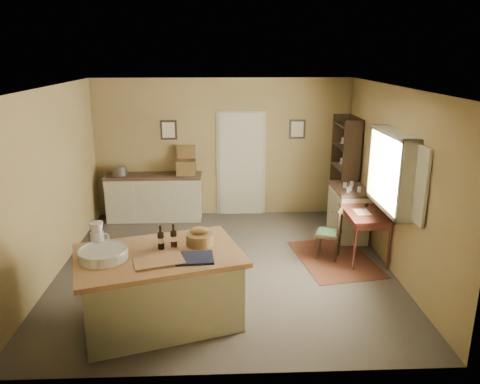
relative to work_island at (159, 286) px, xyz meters
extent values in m
plane|color=#4F483C|center=(0.81, 1.48, -0.48)|extent=(5.00, 5.00, 0.00)
cube|color=#947C4C|center=(0.81, 3.98, 0.87)|extent=(5.00, 0.10, 2.70)
cube|color=#947C4C|center=(0.81, -1.02, 0.87)|extent=(5.00, 0.10, 2.70)
cube|color=#947C4C|center=(-1.69, 1.48, 0.87)|extent=(0.10, 5.00, 2.70)
cube|color=#947C4C|center=(3.31, 1.48, 0.87)|extent=(0.10, 5.00, 2.70)
plane|color=silver|center=(0.81, 1.48, 2.22)|extent=(5.00, 5.00, 0.00)
cube|color=beige|center=(1.16, 3.95, 0.57)|extent=(0.97, 0.06, 2.11)
cube|color=black|center=(-0.24, 3.96, 1.24)|extent=(0.32, 0.02, 0.38)
cube|color=beige|center=(-0.24, 3.95, 1.24)|extent=(0.24, 0.01, 0.30)
cube|color=black|center=(2.26, 3.96, 1.24)|extent=(0.32, 0.02, 0.38)
cube|color=beige|center=(2.26, 3.95, 1.24)|extent=(0.24, 0.01, 0.30)
cube|color=#BCB695|center=(3.18, 1.28, 0.54)|extent=(0.25, 1.32, 0.06)
cube|color=#BCB695|center=(3.18, 1.28, 1.60)|extent=(0.25, 1.32, 0.06)
cube|color=white|center=(3.30, 1.28, 1.07)|extent=(0.01, 1.20, 1.00)
cube|color=#BCB695|center=(3.27, 0.46, 1.07)|extent=(0.04, 0.35, 1.00)
cube|color=#BCB695|center=(3.27, 2.10, 1.07)|extent=(0.04, 0.35, 1.00)
cube|color=#BCB695|center=(0.01, 0.00, -0.06)|extent=(2.01, 1.57, 0.85)
cube|color=#A57A49|center=(0.01, 0.00, 0.40)|extent=(2.17, 1.73, 0.06)
cylinder|color=white|center=(-0.59, -0.13, 0.48)|extent=(0.55, 0.55, 0.11)
cube|color=#A57A49|center=(0.04, -0.24, 0.44)|extent=(0.64, 0.53, 0.03)
cube|color=black|center=(0.44, -0.18, 0.44)|extent=(0.47, 0.39, 0.02)
cylinder|color=olive|center=(0.49, 0.23, 0.50)|extent=(0.33, 0.33, 0.14)
cylinder|color=black|center=(0.03, 0.13, 0.57)|extent=(0.08, 0.08, 0.29)
cylinder|color=black|center=(0.18, 0.18, 0.57)|extent=(0.08, 0.08, 0.29)
cube|color=#BCB695|center=(-0.54, 3.68, -0.06)|extent=(1.80, 0.50, 0.85)
cube|color=#332319|center=(-0.54, 3.68, 0.39)|extent=(1.84, 0.53, 0.05)
cube|color=#523B1D|center=(0.09, 3.68, 0.56)|extent=(0.36, 0.27, 0.28)
cylinder|color=#59544F|center=(-1.18, 3.68, 0.51)|extent=(0.31, 0.31, 0.18)
cube|color=#471C0F|center=(2.56, 1.68, -0.48)|extent=(1.33, 1.75, 0.01)
cube|color=#391711|center=(3.01, 1.75, 0.27)|extent=(0.59, 0.97, 0.03)
cube|color=#391711|center=(3.01, 1.75, 0.20)|extent=(0.53, 0.91, 0.10)
cube|color=silver|center=(2.96, 1.75, 0.29)|extent=(0.22, 0.30, 0.01)
cylinder|color=black|center=(3.11, 2.02, 0.31)|extent=(0.05, 0.05, 0.05)
cylinder|color=#391711|center=(2.75, 1.30, -0.12)|extent=(0.04, 0.04, 0.72)
cylinder|color=#391711|center=(3.26, 1.30, -0.12)|extent=(0.04, 0.04, 0.72)
cylinder|color=#391711|center=(2.75, 2.19, -0.12)|extent=(0.04, 0.04, 0.72)
cylinder|color=#391711|center=(3.26, 2.19, -0.12)|extent=(0.04, 0.04, 0.72)
cube|color=#BCB695|center=(3.01, 2.66, -0.06)|extent=(0.53, 0.96, 0.85)
cube|color=#332319|center=(3.01, 2.66, 0.39)|extent=(0.56, 1.00, 0.05)
cylinder|color=silver|center=(2.98, 2.52, 0.46)|extent=(0.23, 0.23, 0.09)
cube|color=black|center=(3.12, 3.04, 0.53)|extent=(0.34, 0.04, 2.02)
cube|color=black|center=(3.12, 3.91, 0.53)|extent=(0.34, 0.04, 2.02)
cube|color=black|center=(3.28, 3.47, 0.53)|extent=(0.02, 0.91, 2.02)
cube|color=black|center=(3.12, 3.47, -0.43)|extent=(0.34, 0.87, 0.03)
cube|color=black|center=(3.12, 3.47, 0.07)|extent=(0.34, 0.87, 0.03)
cube|color=black|center=(3.12, 3.47, 0.58)|extent=(0.34, 0.87, 0.03)
cube|color=black|center=(3.12, 3.47, 0.98)|extent=(0.34, 0.87, 0.03)
cube|color=black|center=(3.12, 3.47, 1.39)|extent=(0.34, 0.87, 0.03)
cylinder|color=white|center=(3.12, 3.47, 0.64)|extent=(0.12, 0.12, 0.11)
camera|label=1|loc=(0.75, -5.07, 2.69)|focal=35.00mm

